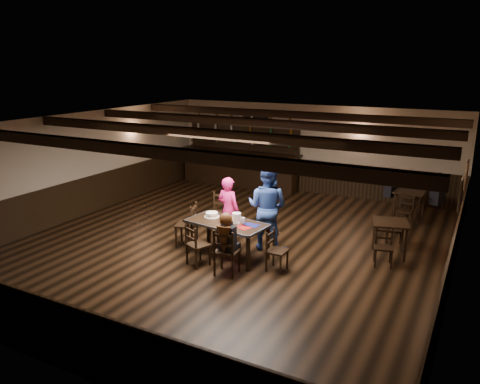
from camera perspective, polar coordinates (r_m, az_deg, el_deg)
The scene contains 25 objects.
ground at distance 10.57m, azimuth -0.90°, elevation -6.25°, with size 10.00×10.00×0.00m, color black.
room_shell at distance 10.09m, azimuth -0.79°, elevation 3.07°, with size 9.02×10.02×2.71m.
dining_table at distance 9.65m, azimuth -1.62°, elevation -4.09°, with size 1.77×1.05×0.75m.
chair_near_left at distance 9.31m, azimuth -5.53°, elevation -6.12°, with size 0.51×0.50×0.85m.
chair_near_right at distance 8.83m, azimuth -1.80°, elevation -6.96°, with size 0.48×0.46×0.93m.
chair_end_left at distance 10.32m, azimuth -6.14°, elevation -3.57°, with size 0.54×0.55×0.96m.
chair_end_right at distance 9.14m, azimuth 4.17°, elevation -6.72°, with size 0.36×0.38×0.80m.
chair_far_pushed at distance 11.11m, azimuth -2.33°, elevation -2.09°, with size 0.54×0.53×0.96m.
woman_pink at distance 10.35m, azimuth -1.42°, elevation -2.27°, with size 0.55×0.36×1.52m, color #D71589.
man_blue at distance 9.99m, azimuth 3.35°, elevation -1.86°, with size 0.91×0.71×1.88m, color navy.
seated_person at distance 8.78m, azimuth -1.67°, elevation -5.13°, with size 0.33×0.49×0.80m.
cake at distance 9.95m, azimuth -3.46°, elevation -2.79°, with size 0.32×0.32×0.10m.
plate_stack_a at distance 9.57m, azimuth -1.86°, elevation -3.36°, with size 0.15×0.15×0.14m, color white.
plate_stack_b at distance 9.56m, azimuth -0.41°, elevation -3.17°, with size 0.18×0.18×0.21m, color white.
tea_light at distance 9.65m, azimuth -1.31°, elevation -3.49°, with size 0.05×0.05×0.06m.
salt_shaker at distance 9.34m, azimuth -0.21°, elevation -4.02°, with size 0.03×0.03×0.09m, color silver.
pepper_shaker at distance 9.37m, azimuth 0.08°, elevation -3.97°, with size 0.03×0.03×0.08m, color #A5A8AD.
drink_glass at distance 9.56m, azimuth 0.40°, elevation -3.46°, with size 0.07×0.07×0.12m, color silver.
menu_red at distance 9.33m, azimuth 0.41°, elevation -4.30°, with size 0.31×0.22×0.00m, color maroon.
menu_blue at distance 9.45m, azimuth 1.35°, elevation -4.04°, with size 0.32×0.23×0.00m, color #0E1147.
bar_counter at distance 15.40m, azimuth 0.04°, elevation 3.52°, with size 4.13×0.70×2.20m.
back_table_a at distance 10.19m, azimuth 17.87°, elevation -4.03°, with size 0.87×0.87×0.75m.
back_table_b at distance 12.75m, azimuth 19.98°, elevation -0.35°, with size 0.76×0.76×0.75m.
bg_patron_left at distance 13.03m, azimuth 17.96°, elevation 1.05°, with size 0.32×0.41×0.74m.
bg_patron_right at distance 12.73m, azimuth 23.00°, elevation 0.40°, with size 0.35×0.45×0.81m.
Camera 1 is at (4.76, -8.59, 3.90)m, focal length 35.00 mm.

